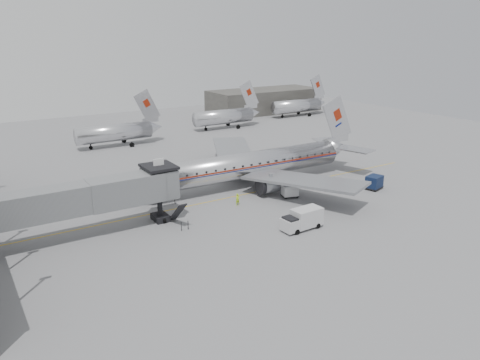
# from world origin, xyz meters

# --- Properties ---
(ground) EXTENTS (160.00, 160.00, 0.00)m
(ground) POSITION_xyz_m (0.00, 0.00, 0.00)
(ground) COLOR slate
(ground) RESTS_ON ground
(hangar) EXTENTS (30.00, 12.00, 6.00)m
(hangar) POSITION_xyz_m (45.00, 60.00, 3.00)
(hangar) COLOR #3D3A37
(hangar) RESTS_ON ground
(apron_line) EXTENTS (60.00, 0.15, 0.01)m
(apron_line) POSITION_xyz_m (3.00, 6.00, 0.01)
(apron_line) COLOR gold
(apron_line) RESTS_ON ground
(jet_bridge) EXTENTS (21.00, 6.20, 7.10)m
(jet_bridge) POSITION_xyz_m (-16.66, 3.67, 4.18)
(jet_bridge) COLOR #5D5F61
(jet_bridge) RESTS_ON ground
(distant_aircraft_near) EXTENTS (16.39, 3.20, 10.26)m
(distant_aircraft_near) POSITION_xyz_m (-1.79, 42.00, 2.73)
(distant_aircraft_near) COLOR silver
(distant_aircraft_near) RESTS_ON ground
(distant_aircraft_mid) EXTENTS (16.39, 3.20, 10.26)m
(distant_aircraft_mid) POSITION_xyz_m (24.21, 46.00, 2.73)
(distant_aircraft_mid) COLOR silver
(distant_aircraft_mid) RESTS_ON ground
(distant_aircraft_far) EXTENTS (16.39, 3.20, 10.26)m
(distant_aircraft_far) POSITION_xyz_m (48.21, 50.00, 2.73)
(distant_aircraft_far) COLOR silver
(distant_aircraft_far) RESTS_ON ground
(airliner) EXTENTS (36.57, 33.88, 11.56)m
(airliner) POSITION_xyz_m (6.73, 8.98, 2.91)
(airliner) COLOR silver
(airliner) RESTS_ON ground
(service_van) EXTENTS (4.80, 2.02, 2.23)m
(service_van) POSITION_xyz_m (2.65, -6.95, 1.17)
(service_van) COLOR #BCBCBE
(service_van) RESTS_ON ground
(baggage_cart_navy) EXTENTS (2.78, 2.40, 1.86)m
(baggage_cart_navy) POSITION_xyz_m (19.71, -1.60, 0.99)
(baggage_cart_navy) COLOR #0E1A39
(baggage_cart_navy) RESTS_ON ground
(baggage_cart_white) EXTENTS (2.41, 2.08, 1.60)m
(baggage_cart_white) POSITION_xyz_m (8.00, 1.96, 0.85)
(baggage_cart_white) COLOR silver
(baggage_cart_white) RESTS_ON ground
(ramp_worker) EXTENTS (0.60, 0.43, 1.53)m
(ramp_worker) POSITION_xyz_m (0.67, 3.00, 0.76)
(ramp_worker) COLOR #ACD819
(ramp_worker) RESTS_ON ground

